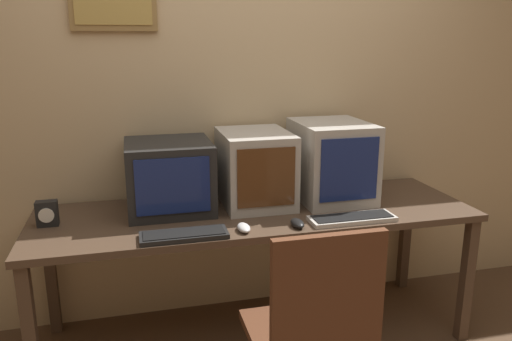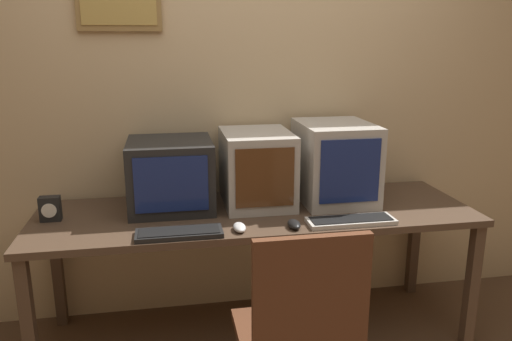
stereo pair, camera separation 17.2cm
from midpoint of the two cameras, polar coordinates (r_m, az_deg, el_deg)
The scene contains 10 objects.
wall_back at distance 2.92m, azimuth 0.17°, elevation 8.53°, with size 8.00×0.08×2.60m.
desk at distance 2.67m, azimuth 1.86°, elevation -5.91°, with size 2.30×0.73×0.74m.
monitor_left at distance 2.67m, azimuth -7.91°, elevation -0.47°, with size 0.44×0.44×0.37m.
monitor_center at distance 2.71m, azimuth 1.90°, elevation 0.27°, with size 0.36×0.47×0.40m.
monitor_right at distance 2.81m, azimuth 10.73°, elevation 0.94°, with size 0.39×0.48×0.44m.
keyboard_main at distance 2.33m, azimuth -6.66°, elevation -7.13°, with size 0.40×0.14×0.03m.
keyboard_side at distance 2.53m, azimuth 12.73°, elevation -5.64°, with size 0.44×0.14×0.03m.
mouse_near_keyboard at distance 2.37m, azimuth 0.19°, elevation -6.54°, with size 0.06×0.11×0.03m.
mouse_far_corner at distance 2.42m, azimuth 6.42°, elevation -6.14°, with size 0.06×0.12×0.04m.
desk_clock at distance 2.65m, azimuth -20.76°, elevation -4.13°, with size 0.10×0.06×0.12m.
Camera 2 is at (-0.45, -1.74, 1.62)m, focal length 35.00 mm.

